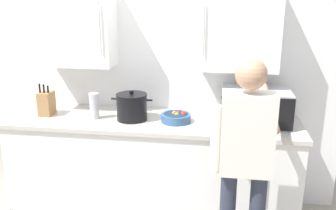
{
  "coord_description": "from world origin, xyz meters",
  "views": [
    {
      "loc": [
        0.59,
        -2.36,
        1.97
      ],
      "look_at": [
        0.15,
        0.61,
        1.06
      ],
      "focal_mm": 39.52,
      "sensor_mm": 36.0,
      "label": 1
    }
  ],
  "objects": [
    {
      "name": "stock_pot",
      "position": [
        -0.17,
        0.62,
        1.03
      ],
      "size": [
        0.36,
        0.27,
        0.26
      ],
      "color": "black",
      "rests_on": "counter_unit"
    },
    {
      "name": "counter_unit",
      "position": [
        0.0,
        0.66,
        0.46
      ],
      "size": [
        2.57,
        0.69,
        0.91
      ],
      "color": "white",
      "rests_on": "ground_plane"
    },
    {
      "name": "thermos_flask",
      "position": [
        -0.5,
        0.6,
        1.03
      ],
      "size": [
        0.09,
        0.09,
        0.23
      ],
      "color": "#B7BABF",
      "rests_on": "counter_unit"
    },
    {
      "name": "back_wall_tiled",
      "position": [
        -0.0,
        0.99,
        1.47
      ],
      "size": [
        3.4,
        0.44,
        2.8
      ],
      "color": "white",
      "rests_on": "ground_plane"
    },
    {
      "name": "microwave_oven",
      "position": [
        0.85,
        0.69,
        1.06
      ],
      "size": [
        0.58,
        0.8,
        0.29
      ],
      "color": "#B7BABF",
      "rests_on": "counter_unit"
    },
    {
      "name": "fruit_bowl",
      "position": [
        0.22,
        0.62,
        0.96
      ],
      "size": [
        0.26,
        0.26,
        0.1
      ],
      "color": "#335684",
      "rests_on": "counter_unit"
    },
    {
      "name": "knife_block",
      "position": [
        -0.96,
        0.64,
        1.02
      ],
      "size": [
        0.11,
        0.15,
        0.29
      ],
      "color": "#A37547",
      "rests_on": "counter_unit"
    },
    {
      "name": "person_figure",
      "position": [
        0.77,
        -0.07,
        0.95
      ],
      "size": [
        0.44,
        0.57,
        1.59
      ],
      "color": "#282D3D",
      "rests_on": "ground_plane"
    }
  ]
}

